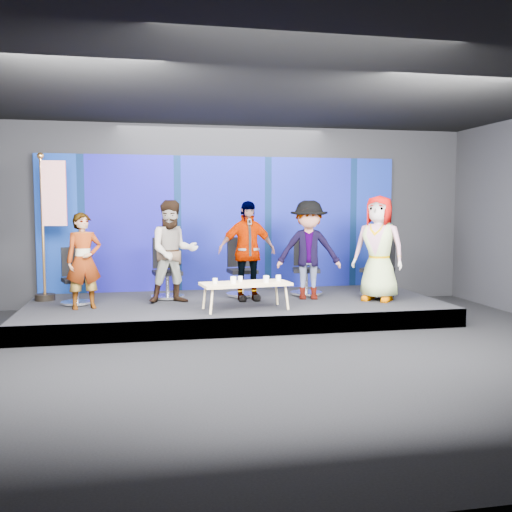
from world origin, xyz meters
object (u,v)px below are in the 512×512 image
at_px(chair_a, 76,286).
at_px(coffee_table, 245,285).
at_px(chair_b, 167,278).
at_px(chair_c, 242,277).
at_px(chair_d, 306,276).
at_px(panelist_c, 247,251).
at_px(mug_c, 240,279).
at_px(panelist_a, 84,261).
at_px(mug_a, 215,281).
at_px(mug_d, 266,279).
at_px(mug_e, 278,278).
at_px(panelist_d, 309,250).
at_px(mug_b, 233,280).
at_px(flag_stand, 50,223).
at_px(chair_e, 378,276).
at_px(panelist_e, 379,248).
at_px(panelist_b, 173,252).

xyz_separation_m(chair_a, coffee_table, (2.70, -1.04, 0.08)).
xyz_separation_m(chair_b, coffee_table, (1.18, -1.36, 0.04)).
xyz_separation_m(chair_c, chair_d, (1.20, -0.07, 0.00)).
distance_m(panelist_c, mug_c, 0.87).
bearing_deg(panelist_a, mug_c, -27.51).
height_order(chair_a, mug_a, chair_a).
height_order(mug_c, mug_d, mug_d).
distance_m(mug_a, mug_e, 1.05).
xyz_separation_m(panelist_d, mug_d, (-0.94, -0.83, -0.38)).
relative_size(chair_b, mug_b, 9.90).
distance_m(chair_c, mug_d, 1.41).
relative_size(chair_c, mug_c, 12.07).
xyz_separation_m(panelist_c, mug_e, (0.38, -0.78, -0.38)).
bearing_deg(mug_d, panelist_c, 99.49).
distance_m(mug_b, flag_stand, 3.45).
bearing_deg(chair_b, coffee_table, -55.48).
distance_m(chair_a, flag_stand, 1.23).
distance_m(chair_e, panelist_e, 0.74).
height_order(chair_e, coffee_table, chair_e).
bearing_deg(panelist_e, mug_a, -129.66).
bearing_deg(mug_b, flag_stand, 151.65).
height_order(mug_a, mug_d, mug_d).
distance_m(chair_a, mug_e, 3.39).
xyz_separation_m(chair_e, flag_stand, (-5.77, 0.64, 0.98)).
distance_m(mug_a, mug_d, 0.82).
bearing_deg(mug_c, chair_c, 79.16).
bearing_deg(mug_d, mug_e, 27.32).
distance_m(mug_b, mug_c, 0.23).
relative_size(mug_c, mug_e, 0.91).
bearing_deg(chair_c, mug_d, -88.83).
xyz_separation_m(panelist_b, mug_d, (1.41, -0.90, -0.38)).
bearing_deg(mug_b, mug_c, 52.99).
xyz_separation_m(chair_a, chair_c, (2.87, 0.32, 0.04)).
height_order(panelist_a, mug_b, panelist_a).
bearing_deg(panelist_b, mug_a, -63.41).
xyz_separation_m(chair_b, panelist_d, (2.45, -0.57, 0.51)).
distance_m(panelist_c, coffee_table, 0.99).
bearing_deg(mug_e, mug_d, -152.68).
bearing_deg(coffee_table, mug_a, -173.66).
distance_m(chair_d, chair_e, 1.32).
xyz_separation_m(chair_d, mug_a, (-1.86, -1.34, 0.12)).
bearing_deg(panelist_e, panelist_d, -156.89).
height_order(chair_b, mug_c, chair_b).
bearing_deg(chair_b, mug_b, -62.07).
distance_m(panelist_c, chair_e, 2.50).
distance_m(mug_a, mug_b, 0.29).
bearing_deg(panelist_c, panelist_d, -8.55).
bearing_deg(mug_b, chair_c, 75.19).
height_order(chair_a, chair_e, chair_e).
bearing_deg(mug_d, panelist_d, 41.22).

